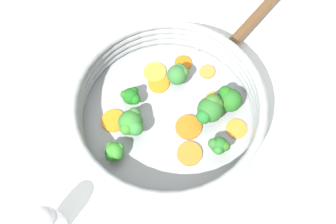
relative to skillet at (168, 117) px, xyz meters
name	(u,v)px	position (x,y,z in m)	size (l,w,h in m)	color
ground_plane	(168,118)	(0.00, 0.00, -0.01)	(4.00, 4.00, 0.00)	white
skillet	(168,117)	(0.00, 0.00, 0.00)	(0.32, 0.32, 0.01)	#939699
skillet_rim_wall	(168,108)	(0.00, 0.00, 0.04)	(0.34, 0.34, 0.06)	#93999C
skillet_handle	(253,20)	(0.22, -0.16, 0.02)	(0.02, 0.02, 0.22)	brown
skillet_rivet_left	(237,75)	(0.09, -0.13, 0.01)	(0.01, 0.01, 0.01)	#94939A
skillet_rivet_right	(198,48)	(0.15, -0.05, 0.01)	(0.01, 0.01, 0.01)	#96939C
carrot_slice_0	(207,72)	(0.09, -0.07, 0.01)	(0.03, 0.03, 0.01)	orange
carrot_slice_1	(155,72)	(0.09, 0.03, 0.01)	(0.04, 0.04, 0.00)	orange
carrot_slice_2	(189,127)	(-0.02, -0.04, 0.01)	(0.05, 0.05, 0.01)	orange
carrot_slice_3	(236,129)	(-0.02, -0.12, 0.01)	(0.04, 0.04, 0.00)	orange
carrot_slice_4	(114,121)	(-0.02, 0.10, 0.01)	(0.04, 0.04, 0.00)	orange
carrot_slice_5	(213,100)	(0.04, -0.08, 0.01)	(0.03, 0.03, 0.00)	orange
carrot_slice_6	(183,63)	(0.11, -0.02, 0.01)	(0.03, 0.03, 0.00)	#DC6110
carrot_slice_7	(159,83)	(0.06, 0.02, 0.01)	(0.04, 0.04, 0.00)	orange
carrot_slice_8	(189,154)	(-0.07, -0.04, 0.01)	(0.04, 0.04, 0.01)	orange
broccoli_floret_0	(131,96)	(0.02, 0.07, 0.03)	(0.03, 0.04, 0.04)	#73A753
broccoli_floret_1	(178,74)	(0.07, -0.01, 0.03)	(0.04, 0.04, 0.05)	#7FAF6F
broccoli_floret_2	(228,100)	(0.02, -0.10, 0.04)	(0.04, 0.05, 0.05)	#8EB36C
broccoli_floret_3	(114,152)	(-0.08, 0.09, 0.03)	(0.03, 0.03, 0.04)	#60954F
broccoli_floret_4	(219,146)	(-0.06, -0.09, 0.03)	(0.03, 0.04, 0.04)	#83B26F
broccoli_floret_5	(131,123)	(-0.03, 0.06, 0.04)	(0.05, 0.05, 0.05)	#88B16F
broccoli_floret_6	(210,110)	(0.00, -0.07, 0.04)	(0.05, 0.05, 0.06)	#8EAE6F
salt_shaker	(49,221)	(-0.20, 0.17, 0.04)	(0.04, 0.04, 0.10)	white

